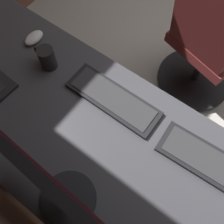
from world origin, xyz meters
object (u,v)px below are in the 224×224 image
monitor_primary (57,189)px  mouse_main (34,38)px  drawer_pedestal (53,132)px  office_chair (205,48)px  coffee_mug (47,58)px  keyboard_spare (113,99)px  keyboard_main (212,164)px

monitor_primary → mouse_main: 0.79m
drawer_pedestal → office_chair: 1.06m
coffee_mug → office_chair: (-0.50, -0.78, -0.33)m
keyboard_spare → office_chair: size_ratio=0.43×
office_chair → coffee_mug: bearing=57.5°
mouse_main → office_chair: size_ratio=0.11×
office_chair → keyboard_spare: bearing=78.5°
keyboard_main → mouse_main: size_ratio=4.10×
monitor_primary → mouse_main: bearing=-36.3°
keyboard_main → mouse_main: mouse_main is taller
keyboard_main → mouse_main: (0.97, -0.04, 0.01)m
monitor_primary → keyboard_spare: 0.48m
keyboard_main → keyboard_spare: size_ratio=1.01×
drawer_pedestal → keyboard_main: bearing=-164.2°
monitor_primary → keyboard_main: 0.59m
drawer_pedestal → keyboard_spare: bearing=-142.3°
monitor_primary → office_chair: bearing=-91.9°
drawer_pedestal → keyboard_spare: (-0.27, -0.21, 0.39)m
drawer_pedestal → mouse_main: (0.23, -0.25, 0.40)m
keyboard_main → mouse_main: bearing=-2.2°
keyboard_main → coffee_mug: bearing=2.0°
coffee_mug → drawer_pedestal: bearing=112.5°
keyboard_spare → keyboard_main: bearing=179.9°
keyboard_main → keyboard_spare: 0.47m
drawer_pedestal → keyboard_main: size_ratio=1.63×
keyboard_spare → coffee_mug: size_ratio=3.71×
monitor_primary → keyboard_main: (-0.35, -0.42, -0.22)m
drawer_pedestal → keyboard_spare: size_ratio=1.65×
keyboard_main → coffee_mug: 0.81m
drawer_pedestal → keyboard_main: (-0.74, -0.21, 0.39)m
mouse_main → office_chair: bearing=-132.4°
keyboard_main → office_chair: size_ratio=0.44×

